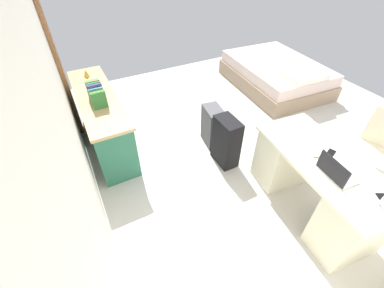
% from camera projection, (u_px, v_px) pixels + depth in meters
% --- Properties ---
extents(ground_plane, '(5.67, 5.67, 0.00)m').
position_uv_depth(ground_plane, '(255.00, 138.00, 3.81)').
color(ground_plane, beige).
extents(wall_back, '(4.64, 0.10, 2.54)m').
position_uv_depth(wall_back, '(59.00, 105.00, 2.17)').
color(wall_back, white).
rests_on(wall_back, ground_plane).
extents(door_wooden, '(0.88, 0.05, 2.04)m').
position_uv_depth(door_wooden, '(57.00, 58.00, 3.54)').
color(door_wooden, brown).
rests_on(door_wooden, ground_plane).
extents(desk, '(1.50, 0.81, 0.74)m').
position_uv_depth(desk, '(315.00, 184.00, 2.64)').
color(desk, beige).
rests_on(desk, ground_plane).
extents(office_chair, '(0.58, 0.58, 0.94)m').
position_uv_depth(office_chair, '(373.00, 156.00, 2.92)').
color(office_chair, black).
rests_on(office_chair, ground_plane).
extents(credenza, '(1.80, 0.48, 0.76)m').
position_uv_depth(credenza, '(103.00, 120.00, 3.52)').
color(credenza, '#28664C').
rests_on(credenza, ground_plane).
extents(bed, '(2.00, 1.53, 0.58)m').
position_uv_depth(bed, '(276.00, 74.00, 4.88)').
color(bed, gray).
rests_on(bed, ground_plane).
extents(suitcase_black, '(0.36, 0.22, 0.67)m').
position_uv_depth(suitcase_black, '(226.00, 142.00, 3.24)').
color(suitcase_black, black).
rests_on(suitcase_black, ground_plane).
extents(suitcase_spare_grey, '(0.39, 0.27, 0.57)m').
position_uv_depth(suitcase_spare_grey, '(213.00, 126.00, 3.56)').
color(suitcase_spare_grey, '#4C4C51').
rests_on(suitcase_spare_grey, ground_plane).
extents(laptop, '(0.33, 0.25, 0.21)m').
position_uv_depth(laptop, '(336.00, 172.00, 2.23)').
color(laptop, '#B7B7BC').
rests_on(laptop, desk).
extents(computer_mouse, '(0.07, 0.11, 0.03)m').
position_uv_depth(computer_mouse, '(317.00, 155.00, 2.45)').
color(computer_mouse, white).
rests_on(computer_mouse, desk).
extents(cell_phone_by_mouse, '(0.11, 0.15, 0.01)m').
position_uv_depth(cell_phone_by_mouse, '(330.00, 153.00, 2.47)').
color(cell_phone_by_mouse, black).
rests_on(cell_phone_by_mouse, desk).
extents(book_row, '(0.35, 0.17, 0.24)m').
position_uv_depth(book_row, '(96.00, 94.00, 3.08)').
color(book_row, '#2D6D30').
rests_on(book_row, credenza).
extents(figurine_small, '(0.08, 0.08, 0.11)m').
position_uv_depth(figurine_small, '(86.00, 73.00, 3.63)').
color(figurine_small, gold).
rests_on(figurine_small, credenza).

